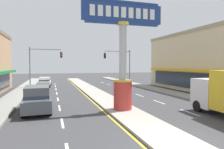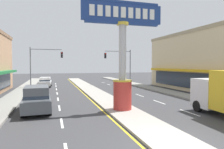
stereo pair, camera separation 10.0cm
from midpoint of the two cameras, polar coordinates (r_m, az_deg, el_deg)
The scene contains 11 objects.
ground_plane at distance 9.71m, azimuth 17.25°, elevation -18.43°, with size 160.00×160.00×0.00m, color #3A3A3D.
median_strip at distance 26.24m, azimuth -5.20°, elevation -4.79°, with size 2.48×52.00×0.14m, color #A39E93.
sidewalk_left at distance 24.07m, azimuth -25.68°, elevation -5.67°, with size 2.21×60.00×0.18m, color gray.
sidewalk_right at distance 27.59m, azimuth 14.26°, elevation -4.45°, with size 2.21×60.00×0.18m, color gray.
lane_markings at distance 24.94m, azimuth -4.59°, elevation -5.33°, with size 9.22×52.00×0.01m.
district_sign at distance 15.09m, azimuth 3.19°, elevation 4.06°, with size 6.18×1.44×8.07m.
storefront_right at distance 30.57m, azimuth 25.61°, elevation 3.44°, with size 8.10×19.36×8.05m.
traffic_light_left_side at distance 32.61m, azimuth -18.98°, elevation 3.89°, with size 4.86×0.46×6.20m.
traffic_light_right_side at distance 35.32m, azimuth 2.63°, elevation 3.93°, with size 4.86×0.46×6.20m.
sedan_near_right_lane at distance 33.91m, azimuth -18.31°, elevation -2.00°, with size 1.98×4.37×1.53m.
suv_near_left_lane at distance 16.07m, azimuth -20.40°, elevation -6.42°, with size 2.15×4.69×1.90m.
Camera 2 is at (-5.03, -7.53, 3.48)m, focal length 32.25 mm.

